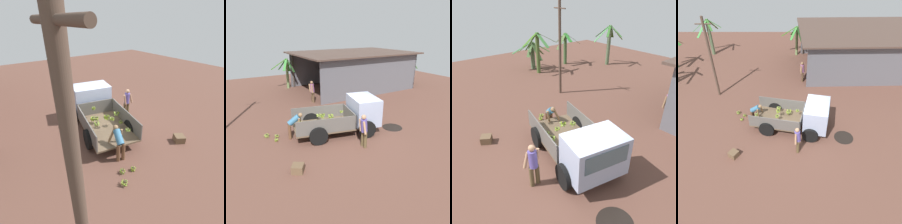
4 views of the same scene
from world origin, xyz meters
The scene contains 10 objects.
ground centered at (0.00, 0.00, 0.00)m, with size 36.00×36.00×0.00m, color brown.
mud_patch_0 centered at (2.34, -0.51, 0.00)m, with size 1.11×1.11×0.01m, color black.
cargo_truck centered at (0.24, 0.27, 0.98)m, with size 4.73×2.93×1.86m.
utility_pole centered at (-5.98, 3.98, 2.83)m, with size 1.00×0.16×5.51m.
person_foreground_visitor centered at (-0.38, -1.51, 0.90)m, with size 0.34×0.63×1.63m.
person_worker_loading centered at (-2.89, 0.99, 0.78)m, with size 0.80×0.62×1.31m.
banana_bunch_on_ground_0 centered at (-3.83, 1.02, 0.09)m, with size 0.20×0.20×0.18m.
banana_bunch_on_ground_1 centered at (-4.15, 1.69, 0.11)m, with size 0.28×0.27×0.21m.
banana_bunch_on_ground_2 centered at (-3.70, 1.42, 0.10)m, with size 0.22×0.22×0.18m.
wooden_crate_0 centered at (-3.73, -1.90, 0.16)m, with size 0.44×0.44×0.32m, color brown.
Camera 1 is at (-7.25, 4.41, 5.07)m, focal length 28.00 mm.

